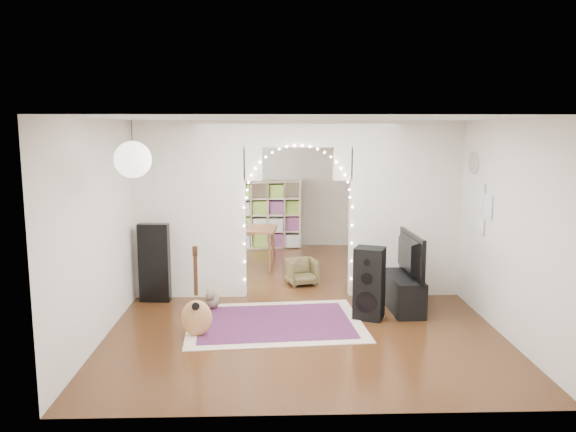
{
  "coord_description": "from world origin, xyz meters",
  "views": [
    {
      "loc": [
        -0.42,
        -8.51,
        2.59
      ],
      "look_at": [
        -0.14,
        0.3,
        1.2
      ],
      "focal_mm": 35.0,
      "sensor_mm": 36.0,
      "label": 1
    }
  ],
  "objects_px": {
    "bookcase": "(268,214)",
    "dining_chair_left": "(302,272)",
    "dining_chair_right": "(375,268)",
    "floor_speaker": "(369,283)",
    "acoustic_guitar": "(196,303)",
    "media_console": "(403,293)",
    "dining_table": "(243,232)"
  },
  "relations": [
    {
      "from": "dining_table",
      "to": "acoustic_guitar",
      "type": "bearing_deg",
      "value": -91.52
    },
    {
      "from": "bookcase",
      "to": "dining_chair_right",
      "type": "xyz_separation_m",
      "value": [
        1.82,
        -2.81,
        -0.49
      ]
    },
    {
      "from": "floor_speaker",
      "to": "dining_chair_left",
      "type": "relative_size",
      "value": 2.1
    },
    {
      "from": "floor_speaker",
      "to": "media_console",
      "type": "xyz_separation_m",
      "value": [
        0.55,
        0.35,
        -0.24
      ]
    },
    {
      "from": "acoustic_guitar",
      "to": "bookcase",
      "type": "xyz_separation_m",
      "value": [
        0.87,
        5.25,
        0.31
      ]
    },
    {
      "from": "bookcase",
      "to": "dining_chair_right",
      "type": "bearing_deg",
      "value": -71.78
    },
    {
      "from": "dining_chair_left",
      "to": "dining_chair_right",
      "type": "height_order",
      "value": "dining_chair_right"
    },
    {
      "from": "acoustic_guitar",
      "to": "dining_table",
      "type": "distance_m",
      "value": 3.52
    },
    {
      "from": "bookcase",
      "to": "floor_speaker",
      "type": "bearing_deg",
      "value": -87.95
    },
    {
      "from": "media_console",
      "to": "bookcase",
      "type": "distance_m",
      "value": 4.75
    },
    {
      "from": "floor_speaker",
      "to": "dining_table",
      "type": "distance_m",
      "value": 3.43
    },
    {
      "from": "dining_table",
      "to": "dining_chair_right",
      "type": "height_order",
      "value": "dining_table"
    },
    {
      "from": "acoustic_guitar",
      "to": "dining_chair_right",
      "type": "height_order",
      "value": "acoustic_guitar"
    },
    {
      "from": "bookcase",
      "to": "acoustic_guitar",
      "type": "bearing_deg",
      "value": -114.13
    },
    {
      "from": "floor_speaker",
      "to": "bookcase",
      "type": "xyz_separation_m",
      "value": [
        -1.4,
        4.65,
        0.24
      ]
    },
    {
      "from": "dining_table",
      "to": "dining_chair_left",
      "type": "xyz_separation_m",
      "value": [
        1.02,
        -1.17,
        -0.47
      ]
    },
    {
      "from": "dining_table",
      "to": "dining_chair_left",
      "type": "distance_m",
      "value": 1.62
    },
    {
      "from": "dining_chair_left",
      "to": "bookcase",
      "type": "bearing_deg",
      "value": 84.66
    },
    {
      "from": "acoustic_guitar",
      "to": "dining_table",
      "type": "xyz_separation_m",
      "value": [
        0.43,
        3.49,
        0.26
      ]
    },
    {
      "from": "floor_speaker",
      "to": "dining_chair_left",
      "type": "xyz_separation_m",
      "value": [
        -0.83,
        1.72,
        -0.28
      ]
    },
    {
      "from": "media_console",
      "to": "dining_chair_right",
      "type": "height_order",
      "value": "media_console"
    },
    {
      "from": "media_console",
      "to": "dining_chair_left",
      "type": "relative_size",
      "value": 2.12
    },
    {
      "from": "acoustic_guitar",
      "to": "media_console",
      "type": "height_order",
      "value": "acoustic_guitar"
    },
    {
      "from": "media_console",
      "to": "bookcase",
      "type": "bearing_deg",
      "value": 111.7
    },
    {
      "from": "acoustic_guitar",
      "to": "media_console",
      "type": "relative_size",
      "value": 0.98
    },
    {
      "from": "floor_speaker",
      "to": "dining_chair_right",
      "type": "distance_m",
      "value": 1.9
    },
    {
      "from": "dining_chair_right",
      "to": "bookcase",
      "type": "bearing_deg",
      "value": 119.46
    },
    {
      "from": "acoustic_guitar",
      "to": "dining_chair_right",
      "type": "xyz_separation_m",
      "value": [
        2.69,
        2.44,
        -0.18
      ]
    },
    {
      "from": "floor_speaker",
      "to": "dining_table",
      "type": "height_order",
      "value": "floor_speaker"
    },
    {
      "from": "dining_chair_left",
      "to": "acoustic_guitar",
      "type": "bearing_deg",
      "value": -138.26
    },
    {
      "from": "bookcase",
      "to": "dining_chair_left",
      "type": "xyz_separation_m",
      "value": [
        0.57,
        -2.93,
        -0.52
      ]
    },
    {
      "from": "floor_speaker",
      "to": "dining_chair_left",
      "type": "distance_m",
      "value": 1.93
    }
  ]
}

